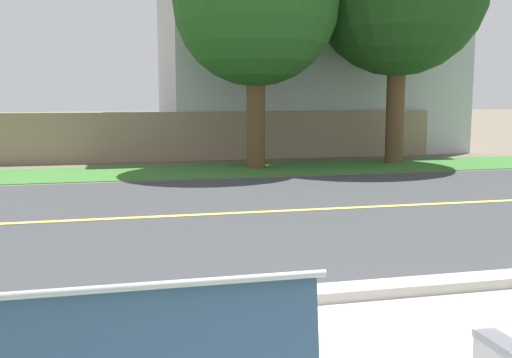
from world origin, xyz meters
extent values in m
plane|color=#665B4C|center=(0.00, 8.00, 0.00)|extent=(140.00, 140.00, 0.00)
cube|color=#ADA89E|center=(0.00, 2.35, 0.06)|extent=(44.00, 0.30, 0.11)
cube|color=#383A3D|center=(0.00, 6.50, 0.00)|extent=(52.00, 8.00, 0.01)
cube|color=#E0CC4C|center=(0.00, 6.50, 0.01)|extent=(48.00, 0.14, 0.01)
cube|color=#38702D|center=(0.00, 12.05, 0.01)|extent=(48.00, 2.80, 0.02)
cube|color=navy|center=(-1.44, 0.04, 0.71)|extent=(1.72, 0.12, 0.52)
cylinder|color=#9EA0A8|center=(-1.44, 0.03, 0.99)|extent=(1.79, 0.04, 0.04)
cylinder|color=brown|center=(2.08, 12.36, 1.30)|extent=(0.48, 0.48, 2.61)
sphere|color=#23561E|center=(2.08, 12.36, 4.17)|extent=(4.17, 4.17, 4.17)
cylinder|color=brown|center=(6.13, 12.71, 1.49)|extent=(0.50, 0.50, 2.98)
cube|color=gray|center=(1.65, 14.69, 0.70)|extent=(13.00, 0.36, 1.40)
cube|color=#B7BCC1|center=(5.06, 17.89, 2.97)|extent=(9.53, 6.40, 5.93)
cube|color=#232833|center=(2.92, 14.66, 3.26)|extent=(1.10, 0.06, 1.30)
cube|color=#232833|center=(7.21, 14.66, 3.26)|extent=(1.10, 0.06, 1.30)
camera|label=1|loc=(-1.51, -2.56, 1.82)|focal=41.98mm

